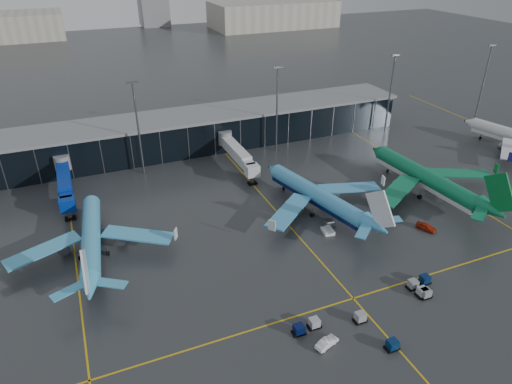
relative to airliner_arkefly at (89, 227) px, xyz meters
name	(u,v)px	position (x,y,z in m)	size (l,w,h in m)	color
ground	(268,264)	(31.23, -17.34, -5.97)	(600.00, 600.00, 0.00)	#282B2D
terminal_pier	(184,132)	(31.23, 44.66, -0.55)	(142.00, 17.00, 10.70)	black
jet_bridges	(65,182)	(-3.77, 25.65, -1.42)	(94.00, 27.50, 7.20)	#595B60
flood_masts	(211,116)	(36.23, 32.66, 7.84)	(203.00, 0.50, 25.50)	#595B60
distant_hangars	(177,18)	(81.17, 252.73, 2.82)	(260.00, 71.00, 22.00)	#B2AD99
taxi_lines	(289,226)	(41.23, -6.73, -5.96)	(220.00, 120.00, 0.02)	gold
airliner_arkefly	(89,227)	(0.00, 0.00, 0.00)	(34.14, 38.88, 11.95)	#3E9FCE
airliner_klm_near	(317,186)	(50.15, -2.52, 0.30)	(35.83, 40.81, 12.54)	#3D95CA
airliner_aer_lingus	(427,168)	(79.35, -5.61, 0.81)	(38.78, 44.16, 13.57)	#0C6C44
baggage_carts	(383,307)	(44.25, -36.87, -5.22)	(29.50, 12.01, 1.70)	black
mobile_airstair	(328,229)	(47.87, -12.22, -5.20)	(2.70, 3.52, 3.45)	white
service_van_red	(426,227)	(68.38, -19.69, -5.22)	(1.78, 4.42, 1.50)	#AA230D
service_van_white	(327,342)	(31.30, -39.94, -5.29)	(1.46, 4.18, 1.38)	white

